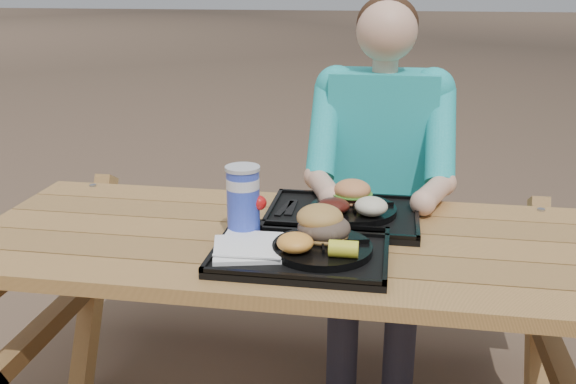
# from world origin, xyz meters

# --- Properties ---
(picnic_table) EXTENTS (1.80, 1.49, 0.75)m
(picnic_table) POSITION_xyz_m (0.00, 0.00, 0.38)
(picnic_table) COLOR #999999
(picnic_table) RESTS_ON ground
(tray_near) EXTENTS (0.45, 0.35, 0.02)m
(tray_near) POSITION_xyz_m (0.06, -0.14, 0.76)
(tray_near) COLOR black
(tray_near) RESTS_ON picnic_table
(tray_far) EXTENTS (0.45, 0.35, 0.02)m
(tray_far) POSITION_xyz_m (0.14, 0.15, 0.76)
(tray_far) COLOR black
(tray_far) RESTS_ON picnic_table
(plate_near) EXTENTS (0.26, 0.26, 0.02)m
(plate_near) POSITION_xyz_m (0.11, -0.14, 0.78)
(plate_near) COLOR black
(plate_near) RESTS_ON tray_near
(plate_far) EXTENTS (0.26, 0.26, 0.02)m
(plate_far) POSITION_xyz_m (0.17, 0.16, 0.78)
(plate_far) COLOR black
(plate_far) RESTS_ON tray_far
(napkin_stack) EXTENTS (0.22, 0.22, 0.02)m
(napkin_stack) POSITION_xyz_m (-0.08, -0.17, 0.78)
(napkin_stack) COLOR white
(napkin_stack) RESTS_ON tray_near
(soda_cup) EXTENTS (0.09, 0.09, 0.18)m
(soda_cup) POSITION_xyz_m (-0.12, -0.05, 0.86)
(soda_cup) COLOR #1A33C7
(soda_cup) RESTS_ON tray_near
(condiment_bbq) EXTENTS (0.04, 0.04, 0.03)m
(condiment_bbq) POSITION_xyz_m (0.06, -0.00, 0.78)
(condiment_bbq) COLOR #310506
(condiment_bbq) RESTS_ON tray_near
(condiment_mustard) EXTENTS (0.05, 0.05, 0.03)m
(condiment_mustard) POSITION_xyz_m (0.13, -0.01, 0.78)
(condiment_mustard) COLOR gold
(condiment_mustard) RESTS_ON tray_near
(sandwich) EXTENTS (0.13, 0.13, 0.14)m
(sandwich) POSITION_xyz_m (0.11, -0.09, 0.86)
(sandwich) COLOR #BF8A43
(sandwich) RESTS_ON plate_near
(mac_cheese) EXTENTS (0.09, 0.09, 0.05)m
(mac_cheese) POSITION_xyz_m (0.05, -0.20, 0.81)
(mac_cheese) COLOR #F7A941
(mac_cheese) RESTS_ON plate_near
(corn_cob) EXTENTS (0.07, 0.07, 0.04)m
(corn_cob) POSITION_xyz_m (0.17, -0.21, 0.81)
(corn_cob) COLOR yellow
(corn_cob) RESTS_ON plate_near
(cutlery_far) EXTENTS (0.03, 0.14, 0.01)m
(cutlery_far) POSITION_xyz_m (-0.02, 0.17, 0.77)
(cutlery_far) COLOR black
(cutlery_far) RESTS_ON tray_far
(burger) EXTENTS (0.12, 0.12, 0.10)m
(burger) POSITION_xyz_m (0.16, 0.21, 0.84)
(burger) COLOR #DE884E
(burger) RESTS_ON plate_far
(baked_beans) EXTENTS (0.09, 0.09, 0.04)m
(baked_beans) POSITION_xyz_m (0.12, 0.10, 0.81)
(baked_beans) COLOR #46140E
(baked_beans) RESTS_ON plate_far
(potato_salad) EXTENTS (0.10, 0.10, 0.05)m
(potato_salad) POSITION_xyz_m (0.23, 0.10, 0.82)
(potato_salad) COLOR beige
(potato_salad) RESTS_ON plate_far
(diner) EXTENTS (0.48, 0.84, 1.28)m
(diner) POSITION_xyz_m (0.24, 0.64, 0.64)
(diner) COLOR #1AA9BC
(diner) RESTS_ON ground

